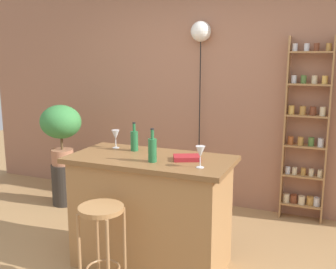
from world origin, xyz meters
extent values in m
cube|color=#9E6B51|center=(0.00, 1.95, 1.40)|extent=(6.40, 0.10, 2.80)
cube|color=#9E7042|center=(0.00, 0.30, 0.46)|extent=(1.24, 0.62, 0.91)
cube|color=brown|center=(0.00, 0.30, 0.93)|extent=(1.35, 0.68, 0.04)
cylinder|color=#997047|center=(-0.25, -0.38, 0.34)|extent=(0.02, 0.02, 0.68)
cylinder|color=#997047|center=(-0.01, -0.38, 0.34)|extent=(0.02, 0.02, 0.68)
cylinder|color=#997047|center=(-0.25, -0.15, 0.34)|extent=(0.02, 0.02, 0.68)
cylinder|color=#997047|center=(-0.01, -0.15, 0.34)|extent=(0.02, 0.02, 0.68)
torus|color=#997047|center=(-0.13, -0.26, 0.23)|extent=(0.26, 0.26, 0.02)
cylinder|color=#9E7042|center=(-0.13, -0.26, 0.69)|extent=(0.33, 0.33, 0.03)
cube|color=#9E7042|center=(0.89, 1.81, 0.98)|extent=(0.02, 0.14, 1.97)
cube|color=#9E7042|center=(1.32, 1.81, 0.98)|extent=(0.02, 0.14, 1.97)
cube|color=#9E7042|center=(1.11, 1.81, 0.16)|extent=(0.41, 0.14, 0.02)
cylinder|color=beige|center=(0.95, 1.81, 0.22)|extent=(0.07, 0.07, 0.09)
cylinder|color=brown|center=(1.03, 1.81, 0.22)|extent=(0.07, 0.07, 0.09)
cylinder|color=beige|center=(1.11, 1.80, 0.22)|extent=(0.07, 0.07, 0.09)
cylinder|color=#AD7A38|center=(1.20, 1.82, 0.22)|extent=(0.07, 0.07, 0.09)
cylinder|color=silver|center=(1.27, 1.82, 0.22)|extent=(0.07, 0.07, 0.09)
cube|color=#9E7042|center=(1.11, 1.81, 0.49)|extent=(0.41, 0.14, 0.02)
cylinder|color=silver|center=(0.95, 1.81, 0.54)|extent=(0.05, 0.05, 0.08)
cylinder|color=beige|center=(1.02, 1.81, 0.54)|extent=(0.05, 0.05, 0.08)
cylinder|color=#AD7A38|center=(1.11, 1.82, 0.54)|extent=(0.05, 0.05, 0.08)
cylinder|color=beige|center=(1.19, 1.82, 0.54)|extent=(0.05, 0.05, 0.08)
cylinder|color=beige|center=(1.28, 1.81, 0.54)|extent=(0.05, 0.05, 0.08)
cube|color=#9E7042|center=(1.11, 1.81, 0.82)|extent=(0.41, 0.14, 0.02)
cylinder|color=#994C23|center=(0.96, 1.80, 0.87)|extent=(0.06, 0.06, 0.09)
cylinder|color=#AD7A38|center=(1.06, 1.80, 0.87)|extent=(0.06, 0.06, 0.09)
cylinder|color=#4C7033|center=(1.17, 1.82, 0.87)|extent=(0.06, 0.06, 0.09)
cylinder|color=silver|center=(1.26, 1.81, 0.87)|extent=(0.06, 0.06, 0.09)
cube|color=#9E7042|center=(1.11, 1.81, 1.15)|extent=(0.41, 0.14, 0.02)
cylinder|color=gold|center=(0.95, 1.81, 1.20)|extent=(0.06, 0.06, 0.09)
cylinder|color=#AD7A38|center=(1.06, 1.80, 1.20)|extent=(0.06, 0.06, 0.09)
cylinder|color=brown|center=(1.16, 1.81, 1.20)|extent=(0.06, 0.06, 0.09)
cylinder|color=beige|center=(1.26, 1.80, 1.20)|extent=(0.06, 0.06, 0.09)
cube|color=#9E7042|center=(1.11, 1.81, 1.48)|extent=(0.41, 0.14, 0.02)
cylinder|color=silver|center=(0.95, 1.81, 1.53)|extent=(0.06, 0.06, 0.08)
cylinder|color=#4C7033|center=(1.05, 1.81, 1.53)|extent=(0.06, 0.06, 0.08)
cylinder|color=beige|center=(1.15, 1.82, 1.53)|extent=(0.06, 0.06, 0.08)
cylinder|color=gold|center=(1.25, 1.80, 1.53)|extent=(0.06, 0.06, 0.08)
cube|color=#9E7042|center=(1.11, 1.81, 1.81)|extent=(0.41, 0.14, 0.02)
cylinder|color=silver|center=(0.94, 1.81, 1.85)|extent=(0.05, 0.05, 0.08)
cylinder|color=silver|center=(1.06, 1.81, 1.85)|extent=(0.05, 0.05, 0.08)
cylinder|color=brown|center=(1.15, 1.81, 1.85)|extent=(0.05, 0.05, 0.08)
cylinder|color=#AD7A38|center=(1.27, 1.81, 1.85)|extent=(0.05, 0.05, 0.08)
cylinder|color=#2D2823|center=(-1.58, 1.18, 0.25)|extent=(0.29, 0.29, 0.50)
cylinder|color=#A86B4C|center=(-1.58, 1.18, 0.59)|extent=(0.26, 0.26, 0.18)
cylinder|color=brown|center=(-1.58, 1.18, 0.76)|extent=(0.03, 0.03, 0.16)
ellipsoid|color=#387F3D|center=(-1.58, 1.18, 1.01)|extent=(0.49, 0.44, 0.39)
cylinder|color=#236638|center=(-0.23, 0.45, 1.04)|extent=(0.07, 0.07, 0.17)
cylinder|color=#236638|center=(-0.23, 0.45, 1.16)|extent=(0.03, 0.03, 0.07)
cylinder|color=black|center=(-0.23, 0.45, 1.20)|extent=(0.03, 0.03, 0.01)
cylinder|color=#236638|center=(0.07, 0.17, 1.04)|extent=(0.07, 0.07, 0.18)
cylinder|color=#236638|center=(0.07, 0.17, 1.17)|extent=(0.03, 0.03, 0.07)
cylinder|color=black|center=(0.07, 0.17, 1.21)|extent=(0.03, 0.03, 0.01)
cylinder|color=silver|center=(0.47, 0.16, 0.95)|extent=(0.06, 0.06, 0.00)
cylinder|color=silver|center=(0.47, 0.16, 0.99)|extent=(0.01, 0.01, 0.08)
cone|color=silver|center=(0.47, 0.16, 1.07)|extent=(0.07, 0.07, 0.08)
cylinder|color=silver|center=(-0.43, 0.48, 0.95)|extent=(0.06, 0.06, 0.00)
cylinder|color=silver|center=(-0.43, 0.48, 0.99)|extent=(0.01, 0.01, 0.08)
cone|color=silver|center=(-0.43, 0.48, 1.07)|extent=(0.07, 0.07, 0.08)
cube|color=maroon|center=(0.30, 0.33, 0.97)|extent=(0.25, 0.22, 0.03)
cylinder|color=black|center=(-0.09, 1.84, 1.02)|extent=(0.01, 0.01, 2.04)
sphere|color=white|center=(-0.09, 1.84, 2.04)|extent=(0.23, 0.23, 0.23)
camera|label=1|loc=(1.34, -2.55, 1.77)|focal=42.42mm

